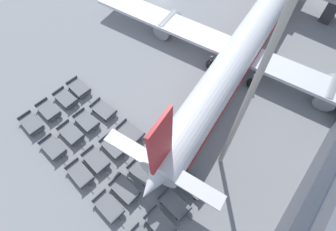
% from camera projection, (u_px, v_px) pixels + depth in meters
% --- Properties ---
extents(ground_plane, '(500.00, 500.00, 0.00)m').
position_uv_depth(ground_plane, '(160.00, 1.00, 42.01)').
color(ground_plane, gray).
extents(airplane, '(44.04, 45.96, 11.81)m').
position_uv_depth(airplane, '(246.00, 43.00, 32.94)').
color(airplane, silver).
rests_on(airplane, ground_plane).
extents(baggage_dolly_row_near_col_a, '(3.73, 1.99, 0.92)m').
position_uv_depth(baggage_dolly_row_near_col_a, '(31.00, 124.00, 29.59)').
color(baggage_dolly_row_near_col_a, slate).
rests_on(baggage_dolly_row_near_col_a, ground_plane).
extents(baggage_dolly_row_near_col_b, '(3.71, 1.94, 0.92)m').
position_uv_depth(baggage_dolly_row_near_col_b, '(53.00, 148.00, 28.04)').
color(baggage_dolly_row_near_col_b, slate).
rests_on(baggage_dolly_row_near_col_b, ground_plane).
extents(baggage_dolly_row_near_col_c, '(3.73, 2.02, 0.92)m').
position_uv_depth(baggage_dolly_row_near_col_c, '(80.00, 174.00, 26.54)').
color(baggage_dolly_row_near_col_c, slate).
rests_on(baggage_dolly_row_near_col_c, ground_plane).
extents(baggage_dolly_row_near_col_d, '(3.72, 1.96, 0.92)m').
position_uv_depth(baggage_dolly_row_near_col_d, '(109.00, 207.00, 24.85)').
color(baggage_dolly_row_near_col_d, slate).
rests_on(baggage_dolly_row_near_col_d, ground_plane).
extents(baggage_dolly_row_mid_a_col_a, '(3.72, 1.96, 0.92)m').
position_uv_depth(baggage_dolly_row_mid_a_col_a, '(49.00, 110.00, 30.54)').
color(baggage_dolly_row_mid_a_col_a, slate).
rests_on(baggage_dolly_row_mid_a_col_a, ground_plane).
extents(baggage_dolly_row_mid_a_col_b, '(3.71, 1.92, 0.92)m').
position_uv_depth(baggage_dolly_row_mid_a_col_b, '(71.00, 133.00, 28.96)').
color(baggage_dolly_row_mid_a_col_b, slate).
rests_on(baggage_dolly_row_mid_a_col_b, ground_plane).
extents(baggage_dolly_row_mid_a_col_c, '(3.73, 1.98, 0.92)m').
position_uv_depth(baggage_dolly_row_mid_a_col_c, '(96.00, 160.00, 27.31)').
color(baggage_dolly_row_mid_a_col_c, slate).
rests_on(baggage_dolly_row_mid_a_col_c, ground_plane).
extents(baggage_dolly_row_mid_a_col_d, '(3.69, 1.88, 0.92)m').
position_uv_depth(baggage_dolly_row_mid_a_col_d, '(125.00, 189.00, 25.72)').
color(baggage_dolly_row_mid_a_col_d, slate).
rests_on(baggage_dolly_row_mid_a_col_d, ground_plane).
extents(baggage_dolly_row_mid_a_col_e, '(3.74, 2.03, 0.92)m').
position_uv_depth(baggage_dolly_row_mid_a_col_e, '(160.00, 224.00, 24.06)').
color(baggage_dolly_row_mid_a_col_e, slate).
rests_on(baggage_dolly_row_mid_a_col_e, ground_plane).
extents(baggage_dolly_row_mid_b_col_a, '(3.70, 1.89, 0.92)m').
position_uv_depth(baggage_dolly_row_mid_b_col_a, '(66.00, 98.00, 31.43)').
color(baggage_dolly_row_mid_b_col_a, slate).
rests_on(baggage_dolly_row_mid_b_col_a, ground_plane).
extents(baggage_dolly_row_mid_b_col_b, '(3.71, 1.94, 0.92)m').
position_uv_depth(baggage_dolly_row_mid_b_col_b, '(87.00, 121.00, 29.78)').
color(baggage_dolly_row_mid_b_col_b, slate).
rests_on(baggage_dolly_row_mid_b_col_b, ground_plane).
extents(baggage_dolly_row_mid_b_col_c, '(3.72, 1.97, 0.92)m').
position_uv_depth(baggage_dolly_row_mid_b_col_c, '(114.00, 146.00, 28.14)').
color(baggage_dolly_row_mid_b_col_c, slate).
rests_on(baggage_dolly_row_mid_b_col_c, ground_plane).
extents(baggage_dolly_row_mid_b_col_d, '(3.70, 1.89, 0.92)m').
position_uv_depth(baggage_dolly_row_mid_b_col_d, '(142.00, 172.00, 26.64)').
color(baggage_dolly_row_mid_b_col_d, slate).
rests_on(baggage_dolly_row_mid_b_col_d, ground_plane).
extents(baggage_dolly_row_mid_b_col_e, '(3.72, 1.96, 0.92)m').
position_uv_depth(baggage_dolly_row_mid_b_col_e, '(175.00, 204.00, 24.99)').
color(baggage_dolly_row_mid_b_col_e, slate).
rests_on(baggage_dolly_row_mid_b_col_e, ground_plane).
extents(baggage_dolly_row_far_col_a, '(3.72, 1.97, 0.92)m').
position_uv_depth(baggage_dolly_row_far_col_a, '(79.00, 88.00, 32.25)').
color(baggage_dolly_row_far_col_a, slate).
rests_on(baggage_dolly_row_far_col_a, ground_plane).
extents(baggage_dolly_row_far_col_b, '(3.67, 1.80, 0.92)m').
position_uv_depth(baggage_dolly_row_far_col_b, '(104.00, 110.00, 30.57)').
color(baggage_dolly_row_far_col_b, slate).
rests_on(baggage_dolly_row_far_col_b, ground_plane).
extents(baggage_dolly_row_far_col_c, '(3.67, 1.83, 0.92)m').
position_uv_depth(baggage_dolly_row_far_col_c, '(131.00, 132.00, 29.04)').
color(baggage_dolly_row_far_col_c, slate).
rests_on(baggage_dolly_row_far_col_c, ground_plane).
extents(baggage_dolly_row_far_col_d, '(3.69, 1.88, 0.92)m').
position_uv_depth(baggage_dolly_row_far_col_d, '(158.00, 157.00, 27.47)').
color(baggage_dolly_row_far_col_d, slate).
rests_on(baggage_dolly_row_far_col_d, ground_plane).
extents(baggage_dolly_row_far_col_e, '(3.71, 1.92, 0.92)m').
position_uv_depth(baggage_dolly_row_far_col_e, '(192.00, 185.00, 25.96)').
color(baggage_dolly_row_far_col_e, slate).
rests_on(baggage_dolly_row_far_col_e, ground_plane).
extents(apron_light_mast, '(2.00, 0.70, 27.86)m').
position_uv_depth(apron_light_mast, '(273.00, 43.00, 13.79)').
color(apron_light_mast, '#ADA89E').
rests_on(apron_light_mast, ground_plane).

